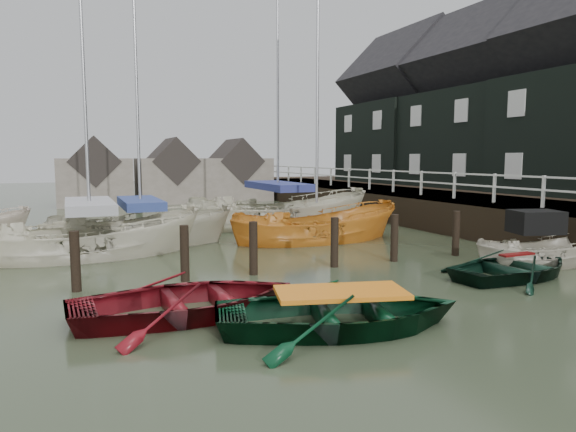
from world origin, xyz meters
name	(u,v)px	position (x,y,z in m)	size (l,w,h in m)	color
ground	(351,298)	(0.00, 0.00, 0.00)	(120.00, 120.00, 0.00)	#313B26
pier	(419,208)	(9.48, 10.00, 0.71)	(3.04, 32.00, 2.70)	black
land_strip	(507,218)	(15.00, 10.00, 0.00)	(14.00, 38.00, 1.50)	black
quay_houses	(535,102)	(14.99, 8.66, 5.68)	(6.52, 28.14, 10.01)	black
mooring_pilings	(257,256)	(-1.11, 3.00, 0.50)	(13.72, 0.22, 1.80)	black
far_sheds	(169,175)	(0.83, 26.00, 1.86)	(14.00, 4.08, 4.39)	#665B51
rowboat_red	(189,316)	(-3.53, 0.17, 0.00)	(3.15, 4.41, 0.91)	#610D14
rowboat_green	(340,329)	(-1.20, -1.66, 0.00)	(3.17, 4.44, 0.92)	black
rowboat_dkgreen	(516,277)	(4.89, 0.05, 0.00)	(2.74, 3.84, 0.80)	black
motorboat	(539,261)	(6.66, 0.89, 0.12)	(4.08, 2.47, 2.29)	beige
sailboat_a	(92,254)	(-5.00, 7.38, 0.06)	(7.01, 2.95, 10.86)	beige
sailboat_b	(142,243)	(-3.27, 8.97, 0.06)	(6.65, 3.41, 10.66)	#BBB7A0
sailboat_c	(316,240)	(2.79, 7.32, 0.01)	(6.67, 2.65, 10.64)	orange
sailboat_d	(278,226)	(2.84, 11.20, 0.06)	(8.46, 4.61, 12.46)	beige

